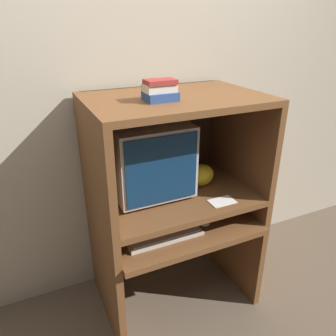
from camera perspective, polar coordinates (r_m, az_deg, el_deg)
name	(u,v)px	position (r m, az deg, el deg)	size (l,w,h in m)	color
ground_plane	(197,328)	(2.30, 5.00, -26.06)	(12.00, 12.00, 0.00)	brown
wall_back	(148,99)	(2.18, -3.45, 11.90)	(6.00, 0.06, 2.60)	#B2A893
desk_base	(177,250)	(2.20, 1.56, -14.08)	(0.97, 0.71, 0.64)	brown
desk_monitor_shelf	(174,197)	(2.03, 1.09, -5.06)	(0.97, 0.67, 0.17)	brown
hutch_upper	(172,128)	(1.88, 0.74, 6.92)	(0.97, 0.67, 0.59)	brown
crt_monitor	(147,157)	(1.93, -3.69, 2.01)	(0.45, 0.46, 0.44)	#B2B2B7
keyboard	(164,235)	(1.90, -0.78, -11.56)	(0.44, 0.16, 0.03)	beige
mouse	(205,224)	(2.00, 6.50, -9.71)	(0.06, 0.04, 0.03)	#B7B7B7
snack_bag	(201,175)	(2.06, 5.78, -1.25)	(0.17, 0.13, 0.14)	gold
book_stack	(160,91)	(1.68, -1.41, 13.32)	(0.16, 0.13, 0.11)	navy
paper_card	(222,201)	(1.92, 9.39, -5.76)	(0.15, 0.10, 0.00)	white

